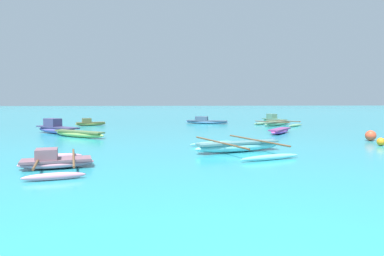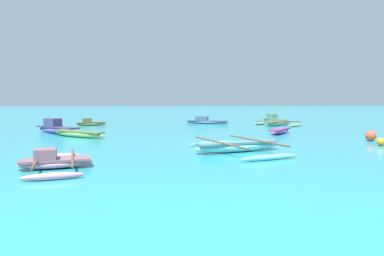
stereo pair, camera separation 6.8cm
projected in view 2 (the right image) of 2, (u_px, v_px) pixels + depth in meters
moored_boat_0 at (206, 121)px, 30.30m from camera, size 3.91×1.93×0.64m
moored_boat_1 at (238, 146)px, 13.93m from camera, size 3.89×5.00×0.47m
moored_boat_2 at (90, 123)px, 28.08m from camera, size 2.49×1.50×0.61m
moored_boat_3 at (278, 123)px, 28.12m from camera, size 3.87×3.96×0.38m
moored_boat_4 at (54, 161)px, 10.61m from camera, size 2.46×3.91×0.62m
moored_boat_5 at (57, 128)px, 21.42m from camera, size 3.47×3.15×0.94m
moored_boat_6 at (274, 120)px, 31.05m from camera, size 1.76×3.00×0.84m
moored_boat_7 at (79, 134)px, 19.34m from camera, size 3.44×2.72×0.37m
moored_boat_8 at (280, 131)px, 21.51m from camera, size 2.25×2.72×0.31m
mooring_buoy_0 at (371, 136)px, 17.65m from camera, size 0.54×0.54×0.54m
mooring_buoy_1 at (381, 142)px, 15.79m from camera, size 0.37×0.37×0.37m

